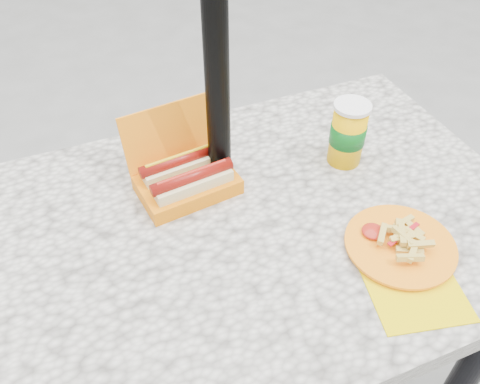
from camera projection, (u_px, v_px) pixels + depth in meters
name	position (u px, v px, depth m)	size (l,w,h in m)	color
picnic_table	(247.00, 256.00, 1.13)	(1.20, 0.80, 0.75)	beige
umbrella_pole	(215.00, 31.00, 0.92)	(0.05, 0.05, 2.20)	black
hotdog_box	(186.00, 176.00, 1.10)	(0.23, 0.19, 0.17)	orange
fries_plate	(401.00, 247.00, 0.99)	(0.24, 0.30, 0.04)	#E6C800
soda_cup	(348.00, 133.00, 1.15)	(0.08, 0.08, 0.16)	#FEB700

